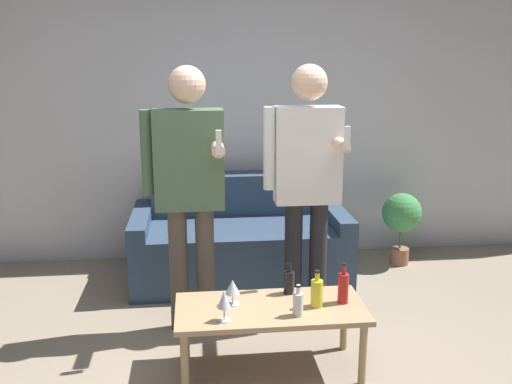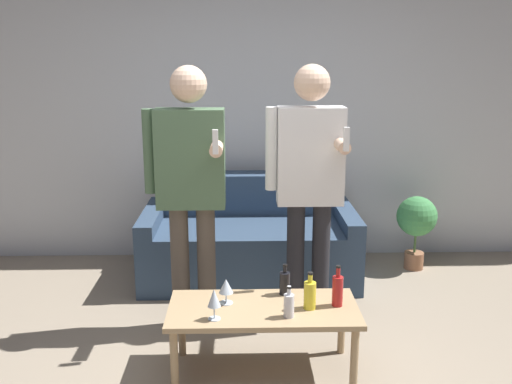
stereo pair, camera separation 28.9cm
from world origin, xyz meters
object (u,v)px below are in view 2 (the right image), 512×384
coffee_table (263,314)px  couch (249,240)px  person_standing_left (190,179)px  bottle_orange (310,294)px  person_standing_right (309,175)px

coffee_table → couch: bearing=92.2°
person_standing_left → bottle_orange: bearing=-40.5°
bottle_orange → person_standing_left: 1.07m
bottle_orange → person_standing_right: size_ratio=0.12×
person_standing_left → person_standing_right: (0.77, 0.06, 0.01)m
couch → person_standing_left: bearing=-113.1°
person_standing_left → person_standing_right: person_standing_right is taller
person_standing_right → coffee_table: bearing=-116.7°
coffee_table → person_standing_left: (-0.45, 0.58, 0.66)m
couch → person_standing_left: 1.22m
couch → bottle_orange: bearing=-78.2°
couch → coffee_table: couch is taller
bottle_orange → person_standing_right: 0.85m
bottle_orange → person_standing_right: bearing=84.7°
coffee_table → person_standing_left: bearing=127.7°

